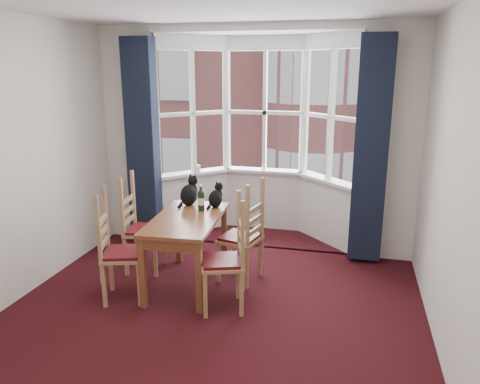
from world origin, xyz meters
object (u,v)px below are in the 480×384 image
(chair_left_far, at_px, (137,231))
(candle_tall, at_px, (198,169))
(chair_right_near, at_px, (232,262))
(wine_bottle, at_px, (201,200))
(cat_left, at_px, (189,193))
(cat_right, at_px, (216,197))
(dining_table, at_px, (187,227))
(chair_right_far, at_px, (247,240))
(chair_left_near, at_px, (114,255))

(chair_left_far, relative_size, candle_tall, 8.97)
(chair_right_near, xyz_separation_m, wine_bottle, (-0.51, 0.64, 0.42))
(cat_left, xyz_separation_m, cat_right, (0.32, -0.01, -0.03))
(dining_table, relative_size, cat_left, 3.56)
(chair_right_far, relative_size, cat_left, 2.57)
(chair_right_near, bearing_deg, wine_bottle, 128.63)
(chair_left_far, distance_m, chair_right_far, 1.30)
(dining_table, xyz_separation_m, chair_left_near, (-0.60, -0.47, -0.18))
(chair_left_far, relative_size, wine_bottle, 3.19)
(chair_right_near, bearing_deg, chair_left_near, -175.33)
(chair_right_far, distance_m, wine_bottle, 0.67)
(chair_right_near, distance_m, candle_tall, 2.30)
(chair_left_far, height_order, cat_right, cat_right)
(chair_left_far, distance_m, wine_bottle, 0.88)
(cat_left, bearing_deg, dining_table, -74.52)
(dining_table, xyz_separation_m, candle_tall, (-0.42, 1.64, 0.27))
(chair_right_far, xyz_separation_m, cat_left, (-0.73, 0.21, 0.43))
(cat_right, bearing_deg, chair_left_near, -131.08)
(wine_bottle, relative_size, candle_tall, 2.81)
(chair_right_near, relative_size, candle_tall, 8.97)
(chair_left_near, relative_size, cat_right, 3.16)
(chair_right_near, distance_m, cat_left, 1.17)
(chair_right_far, height_order, cat_right, cat_right)
(chair_left_far, xyz_separation_m, chair_right_near, (1.28, -0.61, 0.00))
(cat_right, bearing_deg, chair_right_far, -25.48)
(dining_table, distance_m, chair_left_far, 0.75)
(dining_table, xyz_separation_m, cat_right, (0.19, 0.44, 0.22))
(chair_left_near, bearing_deg, chair_left_far, 97.27)
(cat_left, relative_size, candle_tall, 3.49)
(dining_table, relative_size, chair_left_near, 1.39)
(cat_right, distance_m, wine_bottle, 0.21)
(chair_right_far, relative_size, cat_right, 3.16)
(cat_right, bearing_deg, chair_right_near, -64.13)
(cat_right, xyz_separation_m, candle_tall, (-0.61, 1.20, 0.05))
(chair_right_far, xyz_separation_m, candle_tall, (-1.02, 1.40, 0.45))
(candle_tall, bearing_deg, chair_left_far, -101.07)
(chair_left_far, distance_m, candle_tall, 1.50)
(chair_left_far, xyz_separation_m, cat_left, (0.57, 0.22, 0.43))
(dining_table, height_order, cat_right, cat_right)
(cat_right, bearing_deg, dining_table, -113.69)
(dining_table, relative_size, chair_right_far, 1.39)
(chair_right_near, xyz_separation_m, cat_left, (-0.71, 0.83, 0.43))
(chair_left_far, relative_size, chair_right_far, 1.00)
(dining_table, xyz_separation_m, cat_left, (-0.12, 0.45, 0.25))
(chair_right_far, height_order, candle_tall, candle_tall)
(cat_right, height_order, candle_tall, cat_right)
(chair_right_far, distance_m, cat_left, 0.87)
(chair_left_far, height_order, chair_right_near, same)
(chair_right_far, relative_size, candle_tall, 8.97)
(cat_left, xyz_separation_m, wine_bottle, (0.20, -0.19, -0.01))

